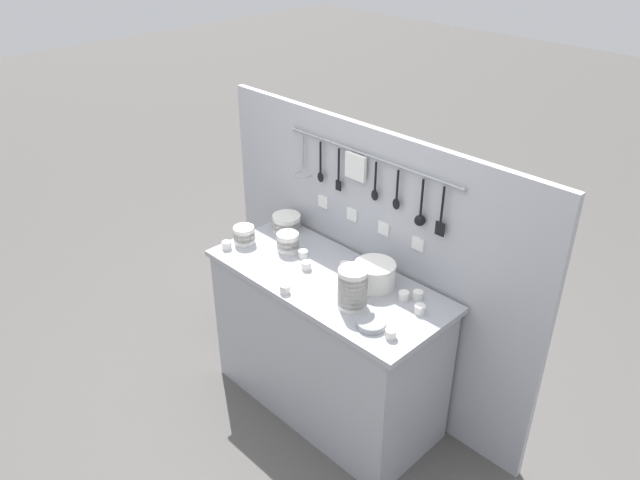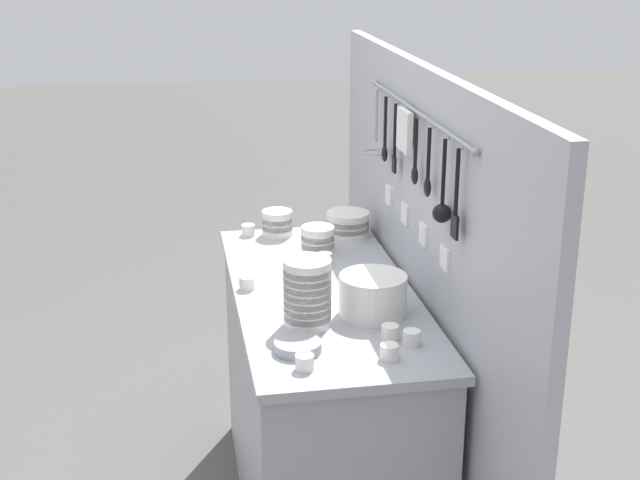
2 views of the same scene
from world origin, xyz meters
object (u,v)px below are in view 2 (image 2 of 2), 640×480
Objects in this scene: cup_edge_far at (248,230)px; cup_by_caddy at (305,362)px; cup_back_left at (310,270)px; cup_edge_near at (389,352)px; bowl_stack_back_corner at (307,293)px; plate_stack at (373,295)px; cup_front_left at (390,332)px; bowl_stack_wide_centre at (348,224)px; steel_mixing_bowl at (298,346)px; cup_mid_row at (412,338)px; bowl_stack_tall_left at (318,240)px; cup_front_right at (359,283)px; bowl_stack_short_front at (277,223)px; cup_centre at (247,283)px; cup_back_right at (324,259)px.

cup_edge_far is 1.16m from cup_by_caddy.
cup_back_left is 1.00× the size of cup_edge_near.
bowl_stack_back_corner is at bearing -144.42° from cup_edge_near.
plate_stack is at bearing 101.51° from bowl_stack_back_corner.
cup_back_left is (-0.54, -0.15, 0.00)m from cup_front_left.
bowl_stack_back_corner is at bearing 169.19° from cup_by_caddy.
steel_mixing_bowl is at bearing -19.67° from bowl_stack_wide_centre.
cup_mid_row is 1.00× the size of cup_edge_near.
cup_front_left is 0.07m from cup_mid_row.
bowl_stack_wide_centre is at bearing 139.60° from bowl_stack_tall_left.
plate_stack reaches higher than cup_front_right.
bowl_stack_short_front is at bearing -153.16° from bowl_stack_tall_left.
plate_stack is 0.19m from cup_front_left.
cup_centre is at bearing -168.75° from steel_mixing_bowl.
bowl_stack_short_front is 0.64m from cup_front_right.
cup_back_right is 1.00× the size of cup_mid_row.
cup_mid_row is at bearing 48.46° from cup_front_left.
cup_edge_near is at bearing 95.23° from cup_by_caddy.
steel_mixing_bowl is 2.63× the size of cup_edge_near.
cup_back_left is at bearing 7.09° from bowl_stack_short_front.
cup_front_right is 1.00× the size of cup_mid_row.
bowl_stack_tall_left is 0.81m from steel_mixing_bowl.
steel_mixing_bowl is at bearing -83.48° from cup_front_left.
cup_mid_row is (-0.10, 0.33, 0.00)m from cup_by_caddy.
bowl_stack_tall_left is at bearing -170.43° from cup_mid_row.
bowl_stack_tall_left reaches higher than cup_edge_far.
cup_edge_far is (-1.04, -0.04, 0.01)m from steel_mixing_bowl.
steel_mixing_bowl is 0.28m from cup_front_left.
cup_by_caddy is at bearing -62.14° from cup_front_left.
bowl_stack_back_corner is (0.86, -0.02, 0.06)m from bowl_stack_short_front.
cup_mid_row is at bearing 7.75° from cup_front_right.
steel_mixing_bowl is 2.63× the size of cup_front_right.
bowl_stack_tall_left is (0.24, 0.12, 0.00)m from bowl_stack_short_front.
bowl_stack_tall_left is at bearing -168.26° from cup_front_right.
bowl_stack_back_corner is 0.64m from bowl_stack_tall_left.
cup_mid_row is (0.05, 0.05, 0.00)m from cup_front_left.
bowl_stack_wide_centre is at bearing 137.04° from cup_centre.
bowl_stack_tall_left is 2.37× the size of cup_mid_row.
cup_front_right is (-0.42, 0.27, 0.01)m from steel_mixing_bowl.
bowl_stack_wide_centre is 0.65m from cup_centre.
bowl_stack_short_front is 2.30× the size of cup_by_caddy.
cup_front_right is at bearing -7.74° from bowl_stack_wide_centre.
cup_front_left is at bearing 11.55° from bowl_stack_short_front.
cup_mid_row is at bearing 14.90° from plate_stack.
steel_mixing_bowl is (0.17, -0.06, -0.09)m from bowl_stack_back_corner.
plate_stack is 4.07× the size of cup_edge_far.
plate_stack is at bearing -177.30° from cup_front_left.
cup_front_right is at bearing 79.75° from cup_centre.
cup_edge_near is (-0.02, 0.24, 0.00)m from cup_by_caddy.
plate_stack is (0.75, -0.08, 0.02)m from bowl_stack_wide_centre.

